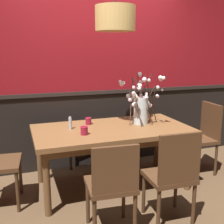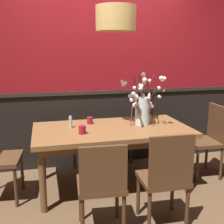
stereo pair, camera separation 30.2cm
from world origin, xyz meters
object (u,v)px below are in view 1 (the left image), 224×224
(chair_near_side_right, at_px, (173,173))
(candle_holder_nearer_center, at_px, (88,121))
(chair_near_side_left, at_px, (112,183))
(chair_head_east_end, at_px, (203,134))
(chair_far_side_left, at_px, (77,127))
(pendant_lamp, at_px, (115,19))
(candle_holder_nearer_edge, at_px, (84,131))
(condiment_bottle, at_px, (70,123))
(chair_far_side_right, at_px, (109,125))
(vase_with_blossoms, at_px, (141,107))
(dining_table, at_px, (112,134))

(chair_near_side_right, height_order, candle_holder_nearer_center, chair_near_side_right)
(chair_near_side_left, bearing_deg, chair_head_east_end, 28.76)
(chair_far_side_left, xyz_separation_m, pendant_lamp, (0.29, -0.82, 1.43))
(chair_near_side_left, bearing_deg, candle_holder_nearer_edge, 94.83)
(condiment_bottle, bearing_deg, candle_holder_nearer_center, 28.06)
(pendant_lamp, bearing_deg, chair_near_side_right, -76.94)
(chair_far_side_right, relative_size, vase_with_blossoms, 1.50)
(candle_holder_nearer_center, distance_m, candle_holder_nearer_edge, 0.43)
(condiment_bottle, xyz_separation_m, pendant_lamp, (0.53, -0.05, 1.16))
(chair_near_side_right, relative_size, condiment_bottle, 6.36)
(chair_near_side_left, distance_m, condiment_bottle, 1.05)
(candle_holder_nearer_center, bearing_deg, pendant_lamp, -32.47)
(dining_table, height_order, candle_holder_nearer_edge, candle_holder_nearer_edge)
(chair_far_side_right, height_order, condiment_bottle, chair_far_side_right)
(chair_far_side_right, xyz_separation_m, candle_holder_nearer_edge, (-0.63, -1.04, 0.26))
(chair_head_east_end, xyz_separation_m, vase_with_blossoms, (-0.90, 0.07, 0.42))
(dining_table, relative_size, chair_near_side_left, 2.06)
(chair_near_side_right, xyz_separation_m, pendant_lamp, (-0.22, 0.96, 1.45))
(dining_table, relative_size, chair_far_side_right, 1.92)
(chair_head_east_end, xyz_separation_m, pendant_lamp, (-1.23, 0.07, 1.44))
(chair_head_east_end, bearing_deg, chair_far_side_left, 149.85)
(dining_table, bearing_deg, vase_with_blossoms, 8.56)
(chair_far_side_right, height_order, chair_near_side_left, chair_far_side_right)
(chair_far_side_left, height_order, chair_near_side_left, chair_far_side_left)
(chair_far_side_left, relative_size, vase_with_blossoms, 1.51)
(chair_far_side_left, height_order, chair_near_side_right, chair_far_side_left)
(chair_far_side_right, height_order, candle_holder_nearer_center, chair_far_side_right)
(chair_near_side_left, height_order, condiment_bottle, condiment_bottle)
(candle_holder_nearer_edge, bearing_deg, chair_head_east_end, 5.24)
(chair_far_side_left, bearing_deg, vase_with_blossoms, -52.53)
(chair_far_side_right, xyz_separation_m, pendant_lamp, (-0.20, -0.82, 1.44))
(chair_head_east_end, distance_m, chair_near_side_left, 1.83)
(condiment_bottle, bearing_deg, chair_far_side_right, 46.57)
(candle_holder_nearer_center, bearing_deg, chair_far_side_left, 91.08)
(dining_table, height_order, chair_far_side_right, chair_far_side_right)
(chair_head_east_end, distance_m, candle_holder_nearer_edge, 1.69)
(chair_far_side_left, distance_m, chair_head_east_end, 1.77)
(chair_head_east_end, distance_m, vase_with_blossoms, 0.99)
(chair_far_side_right, height_order, candle_holder_nearer_edge, chair_far_side_right)
(candle_holder_nearer_center, height_order, condiment_bottle, condiment_bottle)
(chair_far_side_right, distance_m, candle_holder_nearer_edge, 1.24)
(dining_table, distance_m, chair_near_side_right, 0.95)
(dining_table, xyz_separation_m, chair_far_side_left, (-0.23, 0.88, -0.12))
(chair_head_east_end, bearing_deg, dining_table, 179.69)
(chair_far_side_left, xyz_separation_m, chair_near_side_right, (0.52, -1.78, -0.02))
(candle_holder_nearer_center, bearing_deg, chair_head_east_end, -9.21)
(chair_head_east_end, bearing_deg, chair_near_side_right, -138.57)
(chair_near_side_left, bearing_deg, chair_near_side_right, -1.21)
(dining_table, distance_m, chair_near_side_left, 0.95)
(chair_near_side_left, bearing_deg, vase_with_blossoms, 53.29)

